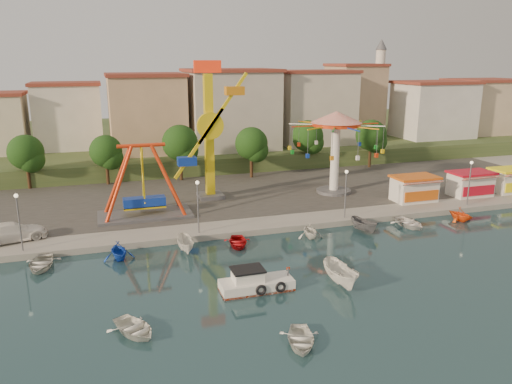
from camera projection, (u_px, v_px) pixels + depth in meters
name	position (u px, v px, depth m)	size (l,w,h in m)	color
ground	(329.00, 281.00, 39.86)	(200.00, 200.00, 0.00)	#16333C
quay_deck	(190.00, 149.00, 96.92)	(200.00, 100.00, 0.60)	#9E998E
asphalt_pad	(233.00, 186.00, 67.35)	(90.00, 28.00, 0.01)	#4C4944
hill_terrace	(186.00, 139.00, 101.22)	(200.00, 60.00, 3.00)	#384C26
pirate_ship_ride	(143.00, 182.00, 53.66)	(10.00, 5.00, 8.00)	#59595E
kamikaze_tower	(212.00, 134.00, 59.72)	(6.19, 3.10, 16.50)	#59595E
wave_swinger	(336.00, 134.00, 62.30)	(11.60, 11.60, 10.40)	#59595E
booth_left	(414.00, 188.00, 60.05)	(5.40, 3.78, 3.08)	white
booth_mid	(471.00, 183.00, 62.43)	(5.40, 3.78, 3.08)	white
booth_right	(511.00, 180.00, 64.28)	(5.40, 3.78, 3.08)	white
lamp_post_0	(20.00, 224.00, 44.06)	(0.14, 0.14, 5.00)	#59595E
lamp_post_1	(198.00, 208.00, 48.72)	(0.14, 0.14, 5.00)	#59595E
lamp_post_2	(345.00, 195.00, 53.37)	(0.14, 0.14, 5.00)	#59595E
lamp_post_3	(469.00, 184.00, 58.03)	(0.14, 0.14, 5.00)	#59595E
tree_0	(26.00, 152.00, 64.96)	(4.60, 4.60, 7.19)	#382314
tree_1	(106.00, 151.00, 67.27)	(4.35, 4.35, 6.80)	#382314
tree_2	(180.00, 143.00, 69.59)	(5.02, 5.02, 7.85)	#382314
tree_3	(251.00, 144.00, 71.27)	(4.68, 4.68, 7.32)	#382314
tree_4	(308.00, 136.00, 76.88)	(4.86, 4.86, 7.60)	#382314
tree_5	(371.00, 135.00, 78.13)	(4.83, 4.83, 7.54)	#382314
building_1	(68.00, 124.00, 79.13)	(12.33, 9.01, 8.63)	silver
building_2	(151.00, 113.00, 83.15)	(11.95, 9.28, 11.23)	tan
building_3	(236.00, 118.00, 84.51)	(12.59, 10.50, 9.20)	beige
building_4	(301.00, 113.00, 91.56)	(10.75, 9.23, 9.24)	beige
building_5	(371.00, 107.00, 93.45)	(12.77, 10.96, 11.21)	tan
building_6	(430.00, 103.00, 95.30)	(8.23, 8.98, 12.36)	silver
building_7	(463.00, 108.00, 103.76)	(11.59, 10.93, 8.76)	beige
minaret	(379.00, 84.00, 96.88)	(2.80, 2.80, 18.00)	silver
cabin_motorboat	(255.00, 284.00, 38.22)	(5.62, 2.31, 1.98)	white
rowboat_a	(134.00, 328.00, 32.16)	(2.68, 3.76, 0.78)	white
rowboat_b	(301.00, 340.00, 30.90)	(2.52, 3.53, 0.73)	white
skiff	(341.00, 275.00, 38.93)	(1.74, 4.62, 1.78)	white
van	(11.00, 232.00, 46.81)	(2.52, 6.20, 1.80)	white
moored_boat_0	(41.00, 263.00, 42.31)	(2.92, 4.09, 0.85)	silver
moored_boat_1	(118.00, 251.00, 44.07)	(2.72, 3.15, 1.66)	blue
moored_boat_2	(186.00, 244.00, 45.84)	(1.39, 3.71, 1.43)	silver
moored_boat_3	(238.00, 242.00, 47.37)	(2.57, 3.60, 0.75)	#B70E13
moored_boat_4	(310.00, 231.00, 49.45)	(2.49, 2.88, 1.52)	white
moored_boat_5	(364.00, 225.00, 51.22)	(1.36, 3.62, 1.40)	#5B5B60
moored_boat_6	(409.00, 223.00, 52.86)	(2.86, 4.00, 0.83)	white
moored_boat_7	(461.00, 214.00, 54.66)	(2.55, 2.96, 1.56)	#FF5816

